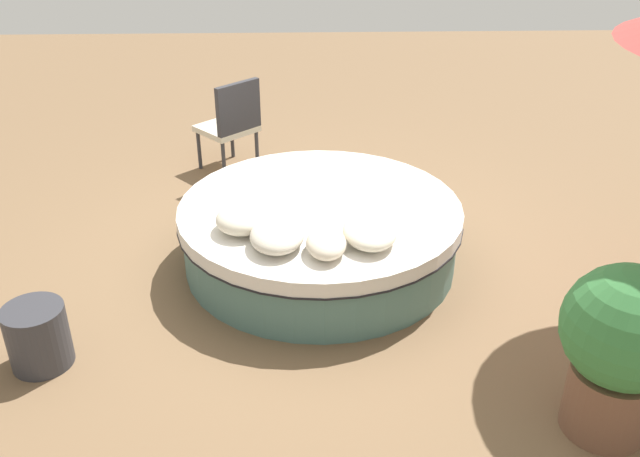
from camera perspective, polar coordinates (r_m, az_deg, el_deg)
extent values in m
plane|color=brown|center=(5.76, 0.00, -2.74)|extent=(16.00, 16.00, 0.00)
cylinder|color=#4C726B|center=(5.66, 0.00, -1.00)|extent=(2.19, 2.19, 0.40)
cylinder|color=black|center=(5.56, 0.00, 0.81)|extent=(2.27, 2.27, 0.02)
cylinder|color=silver|center=(5.53, 0.00, 1.36)|extent=(2.26, 2.26, 0.12)
ellipsoid|color=beige|center=(5.14, -6.42, 0.77)|extent=(0.41, 0.39, 0.18)
ellipsoid|color=beige|center=(4.92, -3.55, -0.57)|extent=(0.49, 0.39, 0.17)
ellipsoid|color=beige|center=(4.83, 0.51, -1.21)|extent=(0.41, 0.28, 0.16)
ellipsoid|color=beige|center=(4.99, 4.11, -0.18)|extent=(0.54, 0.39, 0.16)
cylinder|color=#333338|center=(7.47, -9.89, 6.38)|extent=(0.04, 0.04, 0.42)
cylinder|color=#333338|center=(7.71, -7.23, 7.31)|extent=(0.04, 0.04, 0.42)
cylinder|color=#333338|center=(7.16, -7.90, 5.50)|extent=(0.04, 0.04, 0.42)
cylinder|color=#333338|center=(7.40, -5.20, 6.48)|extent=(0.04, 0.04, 0.42)
cube|color=beige|center=(7.34, -7.67, 8.16)|extent=(0.72, 0.72, 0.06)
cube|color=#333338|center=(7.08, -6.71, 9.85)|extent=(0.40, 0.42, 0.50)
cylinder|color=brown|center=(4.47, 22.51, -12.81)|extent=(0.48, 0.48, 0.43)
sphere|color=#387A3D|center=(4.16, 23.85, -7.42)|extent=(0.71, 0.71, 0.71)
cylinder|color=#333338|center=(4.95, -22.15, -8.20)|extent=(0.40, 0.40, 0.44)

